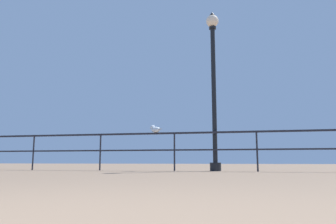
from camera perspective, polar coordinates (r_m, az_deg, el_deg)
name	(u,v)px	position (r m, az deg, el deg)	size (l,w,h in m)	color
pier_railing	(214,142)	(8.52, 8.19, -5.18)	(23.47, 0.05, 1.03)	#202129
lamppost_center	(214,76)	(8.99, 8.05, 6.36)	(0.35, 0.35, 4.43)	black
seagull_on_rail	(155,129)	(8.84, -2.27, -3.04)	(0.41, 0.30, 0.22)	silver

